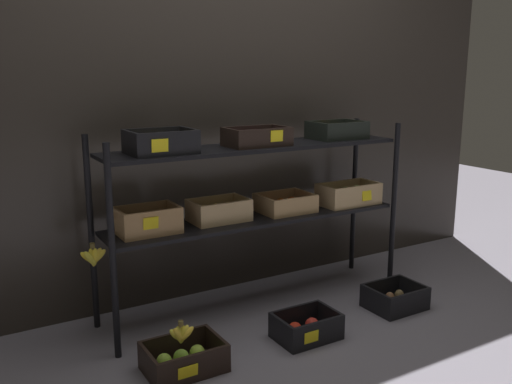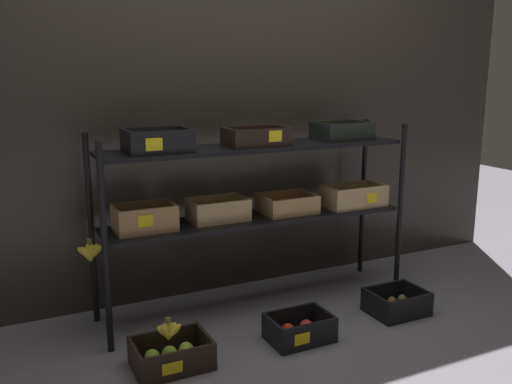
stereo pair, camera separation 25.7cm
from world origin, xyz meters
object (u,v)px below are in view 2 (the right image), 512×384
Objects in this scene: crate_ground_kiwi at (396,304)px; banana_bunch_loose at (169,331)px; crate_ground_apple_green at (172,357)px; display_rack at (257,185)px; crate_ground_apple_red at (300,330)px.

crate_ground_kiwi is 2.39× the size of banana_bunch_loose.
crate_ground_kiwi is at bearing 0.30° from crate_ground_apple_green.
crate_ground_apple_green and crate_ground_kiwi have the same top height.
crate_ground_kiwi is (0.65, -0.45, -0.66)m from display_rack.
display_rack is 6.03× the size of crate_ground_kiwi.
banana_bunch_loose is (-0.67, 0.03, 0.13)m from crate_ground_apple_red.
display_rack is at bearing 90.00° from crate_ground_apple_red.
display_rack reaches higher than crate_ground_apple_green.
crate_ground_apple_green is 1.13× the size of crate_ground_kiwi.
banana_bunch_loose is at bearing 177.32° from crate_ground_apple_red.
banana_bunch_loose reaches higher than crate_ground_apple_red.
display_rack is 5.92× the size of crate_ground_apple_red.
display_rack is at bearing 34.25° from banana_bunch_loose.
crate_ground_apple_green and crate_ground_apple_red have the same top height.
display_rack is 0.97m from banana_bunch_loose.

